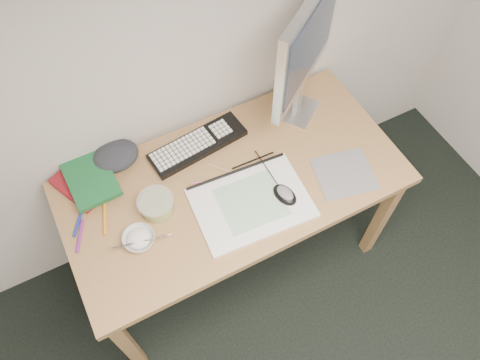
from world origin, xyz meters
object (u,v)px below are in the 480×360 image
(desk, at_px, (233,191))
(keyboard, at_px, (198,145))
(sketchpad, at_px, (251,203))
(monitor, at_px, (306,46))
(rice_bowl, at_px, (139,239))

(desk, xyz_separation_m, keyboard, (-0.06, 0.22, 0.09))
(sketchpad, bearing_deg, keyboard, 105.09)
(sketchpad, height_order, monitor, monitor)
(keyboard, distance_m, rice_bowl, 0.49)
(desk, height_order, keyboard, keyboard)
(rice_bowl, bearing_deg, sketchpad, -6.31)
(sketchpad, xyz_separation_m, keyboard, (-0.07, 0.35, 0.01))
(sketchpad, bearing_deg, monitor, 42.81)
(desk, height_order, rice_bowl, rice_bowl)
(monitor, bearing_deg, desk, 169.92)
(keyboard, relative_size, monitor, 0.71)
(desk, xyz_separation_m, monitor, (0.42, 0.20, 0.46))
(desk, bearing_deg, monitor, 25.42)
(desk, distance_m, monitor, 0.66)
(keyboard, distance_m, monitor, 0.60)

